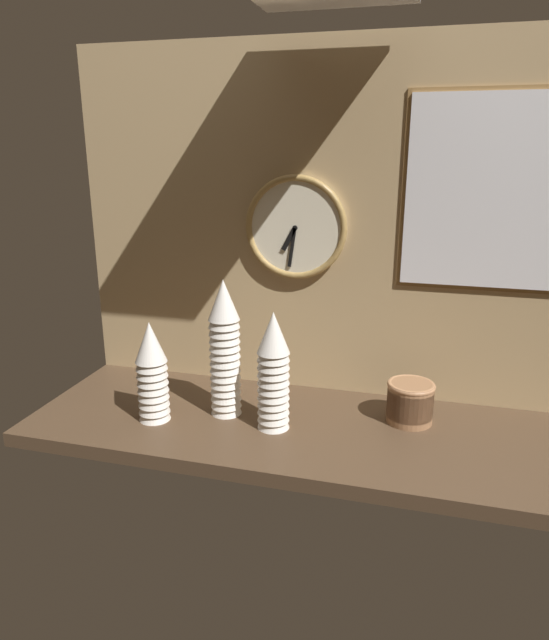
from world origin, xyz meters
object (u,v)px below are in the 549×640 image
Objects in this scene: bowl_stack_right at (410,401)px; cup_stack_center_left at (225,348)px; cup_stack_center at (273,371)px; cup_stack_left at (152,372)px; menu_board at (490,193)px; wall_clock at (296,228)px.

cup_stack_center_left is at bearing -170.76° from bowl_stack_right.
cup_stack_center is at bearing -17.91° from cup_stack_center_left.
menu_board is at bearing 20.97° from cup_stack_left.
wall_clock reaches higher than bowl_stack_right.
cup_stack_center_left is (0.19, 0.09, 0.06)m from cup_stack_left.
bowl_stack_right is 0.25× the size of menu_board.
menu_board reaches higher than cup_stack_center_left.
cup_stack_center_left is at bearing -122.48° from wall_clock.
menu_board is at bearing 28.90° from cup_stack_center.
cup_stack_left is 2.17× the size of bowl_stack_right.
wall_clock is at bearing 44.30° from cup_stack_left.
cup_stack_center is 0.17m from cup_stack_center_left.
wall_clock is at bearing 91.72° from cup_stack_center.
wall_clock is (0.15, 0.23, 0.32)m from cup_stack_center_left.
wall_clock is 0.57× the size of menu_board.
cup_stack_left is 0.60m from wall_clock.
bowl_stack_right is (0.52, 0.08, -0.14)m from cup_stack_center_left.
cup_stack_left is 0.94× the size of wall_clock.
cup_stack_left is 0.21m from cup_stack_center_left.
menu_board is at bearing 19.40° from cup_stack_center_left.
cup_stack_left is at bearing -165.91° from bowl_stack_right.
bowl_stack_right is (0.71, 0.18, -0.08)m from cup_stack_left.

